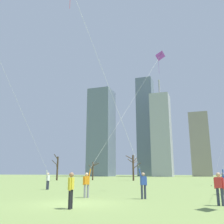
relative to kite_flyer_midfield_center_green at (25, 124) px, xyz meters
The scene contains 14 objects.
ground_plane 12.54m from the kite_flyer_midfield_center_green, 35.95° to the right, with size 400.00×400.00×0.00m, color #7A934C.
kite_flyer_midfield_center_green is the anchor object (origin of this frame).
kite_flyer_foreground_left_red 12.15m from the kite_flyer_midfield_center_green, 16.97° to the right, with size 4.68×3.82×14.67m.
kite_flyer_far_back_purple 9.67m from the kite_flyer_midfield_center_green, 15.01° to the right, with size 4.95×7.71×13.31m.
bystander_far_off_by_trees 13.84m from the kite_flyer_midfield_center_green, 41.02° to the right, with size 0.26×0.50×1.62m.
bystander_watching_nearby 17.71m from the kite_flyer_midfield_center_green, 16.84° to the right, with size 0.47×0.32×1.62m.
bare_tree_far_right_edge 35.77m from the kite_flyer_midfield_center_green, 103.09° to the left, with size 2.63×1.29×4.13m.
bare_tree_leftmost 34.94m from the kite_flyer_midfield_center_green, 87.81° to the left, with size 3.57×1.72×5.42m.
bare_tree_rightmost 34.78m from the kite_flyer_midfield_center_green, 116.14° to the left, with size 1.55×1.60×5.70m.
skyline_squat_block 117.68m from the kite_flyer_midfield_center_green, 96.01° to the left, with size 8.85×8.80×53.61m.
skyline_short_annex 126.21m from the kite_flyer_midfield_center_green, 109.80° to the left, with size 6.47×11.90×45.38m.
skyline_mid_tower_left 111.88m from the kite_flyer_midfield_center_green, 82.18° to the left, with size 9.05×6.67×30.79m.
skyline_wide_slab 99.68m from the kite_flyer_midfield_center_green, 90.89° to the left, with size 8.83×9.32×46.28m.
skyline_mid_tower_right 106.34m from the kite_flyer_midfield_center_green, 107.92° to the left, with size 11.63×11.79×44.39m.
Camera 1 is at (6.62, -12.77, 1.59)m, focal length 40.38 mm.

